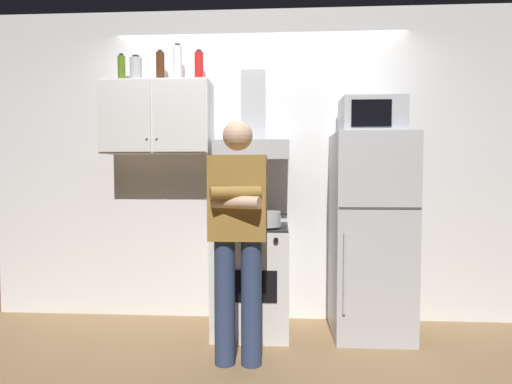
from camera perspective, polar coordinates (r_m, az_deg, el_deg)
name	(u,v)px	position (r m, az deg, el deg)	size (l,w,h in m)	color
ground_plane	(256,343)	(3.36, 0.00, -19.99)	(7.00, 7.00, 0.00)	olive
back_wall_tiled	(260,166)	(3.70, 0.56, 3.57)	(4.80, 0.10, 2.70)	white
upper_cabinet	(158,118)	(3.64, -13.30, 9.81)	(0.90, 0.37, 0.60)	silver
stove_oven	(252,278)	(3.46, -0.59, -11.74)	(0.60, 0.62, 0.87)	silver
range_hood	(253,136)	(3.49, -0.46, 7.68)	(0.60, 0.44, 0.75)	#B7BABF
refrigerator	(370,235)	(3.45, 15.41, -5.65)	(0.60, 0.62, 1.60)	silver
microwave	(372,116)	(3.46, 15.56, 9.98)	(0.48, 0.37, 0.28)	#B7BABF
person_standing	(238,232)	(2.78, -2.51, -5.51)	(0.38, 0.33, 1.64)	navy
cooking_pot	(267,219)	(3.24, 1.55, -3.72)	(0.31, 0.21, 0.12)	#B7BABF
bottle_rum_dark	(160,68)	(3.76, -12.99, 16.28)	(0.07, 0.07, 0.28)	#47230F
bottle_vodka_clear	(178,64)	(3.72, -10.70, 16.82)	(0.08, 0.08, 0.33)	silver
bottle_soda_red	(199,67)	(3.68, -7.83, 16.59)	(0.07, 0.07, 0.27)	red
bottle_olive_oil	(122,70)	(3.84, -17.95, 15.69)	(0.06, 0.06, 0.25)	#4C6B19
bottle_canister_steel	(136,69)	(3.74, -16.13, 15.84)	(0.10, 0.10, 0.21)	#B2B5BA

